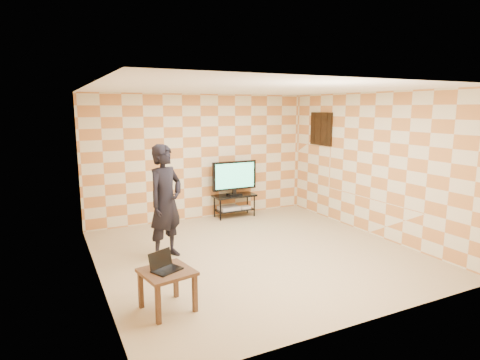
# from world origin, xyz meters

# --- Properties ---
(floor) EXTENTS (5.00, 5.00, 0.00)m
(floor) POSITION_xyz_m (0.00, 0.00, 0.00)
(floor) COLOR tan
(floor) RESTS_ON ground
(wall_back) EXTENTS (5.00, 0.02, 2.70)m
(wall_back) POSITION_xyz_m (0.00, 2.50, 1.35)
(wall_back) COLOR beige
(wall_back) RESTS_ON ground
(wall_front) EXTENTS (5.00, 0.02, 2.70)m
(wall_front) POSITION_xyz_m (0.00, -2.50, 1.35)
(wall_front) COLOR beige
(wall_front) RESTS_ON ground
(wall_left) EXTENTS (0.02, 5.00, 2.70)m
(wall_left) POSITION_xyz_m (-2.50, 0.00, 1.35)
(wall_left) COLOR beige
(wall_left) RESTS_ON ground
(wall_right) EXTENTS (0.02, 5.00, 2.70)m
(wall_right) POSITION_xyz_m (2.50, 0.00, 1.35)
(wall_right) COLOR beige
(wall_right) RESTS_ON ground
(ceiling) EXTENTS (5.00, 5.00, 0.02)m
(ceiling) POSITION_xyz_m (0.00, 0.00, 2.70)
(ceiling) COLOR white
(ceiling) RESTS_ON wall_back
(wall_art) EXTENTS (0.04, 0.72, 0.72)m
(wall_art) POSITION_xyz_m (2.47, 1.55, 1.95)
(wall_art) COLOR black
(wall_art) RESTS_ON wall_right
(tv_stand) EXTENTS (0.94, 0.42, 0.50)m
(tv_stand) POSITION_xyz_m (0.67, 2.23, 0.36)
(tv_stand) COLOR black
(tv_stand) RESTS_ON floor
(tv) EXTENTS (1.04, 0.20, 0.75)m
(tv) POSITION_xyz_m (0.67, 2.23, 0.92)
(tv) COLOR black
(tv) RESTS_ON tv_stand
(dvd_player) EXTENTS (0.47, 0.34, 0.08)m
(dvd_player) POSITION_xyz_m (0.54, 2.25, 0.21)
(dvd_player) COLOR #B4B3B6
(dvd_player) RESTS_ON tv_stand
(game_console) EXTENTS (0.23, 0.17, 0.05)m
(game_console) POSITION_xyz_m (0.91, 2.19, 0.20)
(game_console) COLOR silver
(game_console) RESTS_ON tv_stand
(side_table) EXTENTS (0.67, 0.67, 0.50)m
(side_table) POSITION_xyz_m (-1.87, -1.22, 0.41)
(side_table) COLOR #372110
(side_table) RESTS_ON floor
(laptop) EXTENTS (0.41, 0.37, 0.22)m
(laptop) POSITION_xyz_m (-1.89, -1.19, 0.55)
(laptop) COLOR black
(laptop) RESTS_ON side_table
(person) EXTENTS (0.81, 0.72, 1.85)m
(person) POSITION_xyz_m (-1.39, 0.47, 0.92)
(person) COLOR black
(person) RESTS_ON floor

